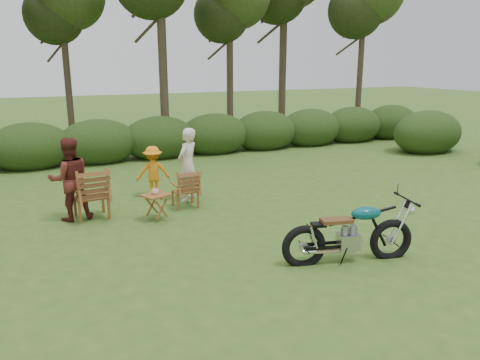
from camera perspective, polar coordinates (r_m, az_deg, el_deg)
name	(u,v)px	position (r m, az deg, el deg)	size (l,w,h in m)	color
ground	(297,253)	(8.12, 7.01, -8.84)	(80.00, 80.00, 0.00)	#33511B
tree_line	(164,41)	(16.69, -9.24, 16.33)	(22.52, 11.62, 8.14)	#342A1C
motorcycle	(347,261)	(7.97, 12.91, -9.57)	(2.10, 0.80, 1.20)	#0B8A90
lawn_chair_right	(186,207)	(10.59, -6.66, -3.23)	(0.59, 0.59, 0.86)	brown
lawn_chair_left	(93,218)	(10.26, -17.51, -4.40)	(0.73, 0.73, 1.07)	brown
side_table	(157,207)	(9.73, -10.13, -3.27)	(0.53, 0.45, 0.55)	brown
cup	(155,192)	(9.65, -10.31, -1.39)	(0.14, 0.14, 0.11)	beige
adult_a	(189,200)	(11.07, -6.28, -2.44)	(0.62, 0.41, 1.70)	beige
adult_b	(73,219)	(10.29, -19.64, -4.52)	(0.83, 0.65, 1.71)	#591F19
child	(154,197)	(11.46, -10.40, -2.00)	(0.80, 0.46, 1.23)	orange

